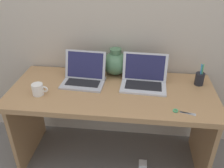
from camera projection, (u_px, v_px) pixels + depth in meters
The scene contains 10 objects.
ground_plane at pixel (112, 157), 2.16m from camera, with size 6.00×6.00×0.00m, color slate.
back_wall at pixel (117, 12), 1.88m from camera, with size 4.40×0.04×2.40m, color #BCAD99.
desk at pixel (112, 106), 1.88m from camera, with size 1.55×0.66×0.71m.
laptop_left at pixel (84, 74), 1.89m from camera, with size 0.34×0.26×0.23m.
laptop_right at pixel (144, 77), 1.85m from camera, with size 0.35×0.26×0.23m.
green_vase at pixel (116, 63), 1.99m from camera, with size 0.22×0.22×0.22m.
coffee_mug at pixel (38, 89), 1.73m from camera, with size 0.12×0.08×0.09m.
pen_cup at pixel (200, 78), 1.85m from camera, with size 0.07×0.07×0.18m.
scissors at pixel (180, 112), 1.56m from camera, with size 0.15×0.06×0.01m.
power_brick at pixel (143, 164), 2.07m from camera, with size 0.07×0.07×0.03m, color white.
Camera 1 is at (0.17, -1.53, 1.65)m, focal length 38.34 mm.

